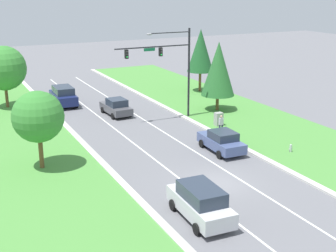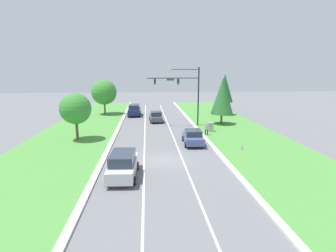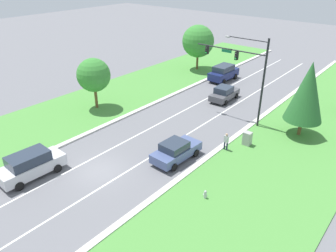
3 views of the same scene
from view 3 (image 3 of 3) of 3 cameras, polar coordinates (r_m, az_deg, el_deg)
name	(u,v)px [view 3 (image 3 of 3)]	position (r m, az deg, el deg)	size (l,w,h in m)	color
ground_plane	(99,170)	(26.84, -11.89, -7.59)	(160.00, 160.00, 0.00)	slate
curb_strip_right	(152,199)	(23.38, -2.83, -12.63)	(0.50, 90.00, 0.15)	beige
curb_strip_left	(58,147)	(30.87, -18.61, -3.42)	(0.50, 90.00, 0.15)	beige
grass_verge_right	(216,236)	(21.12, 8.37, -18.40)	(10.00, 90.00, 0.08)	#4C8E3D
grass_verge_left	(27,130)	(35.07, -23.31, -0.58)	(10.00, 90.00, 0.08)	#4C8E3D
lane_stripe_inner_left	(85,162)	(28.07, -14.24, -6.18)	(0.14, 81.00, 0.01)	white
lane_stripe_inner_right	(115,179)	(25.67, -9.29, -9.11)	(0.14, 81.00, 0.01)	white
traffic_signal_mast	(245,67)	(32.85, 13.18, 10.03)	(7.68, 0.41, 8.75)	black
silver_suv	(31,165)	(27.22, -22.80, -6.22)	(2.34, 5.06, 2.01)	silver
graphite_sedan	(224,93)	(39.48, 9.77, 5.62)	(2.22, 4.48, 1.71)	#4C4C51
slate_blue_sedan	(176,151)	(27.18, 1.39, -4.31)	(2.27, 4.64, 1.72)	#475684
navy_suv	(224,73)	(46.23, 9.65, 9.16)	(2.32, 4.99, 2.13)	navy
utility_cabinet	(247,139)	(30.15, 13.63, -2.19)	(0.70, 0.60, 1.32)	#9E9E99
pedestrian	(226,141)	(28.83, 10.09, -2.60)	(0.40, 0.25, 1.69)	#232842
fire_hydrant	(205,195)	(23.46, 6.49, -11.81)	(0.34, 0.20, 0.70)	#B7B7BC
conifer_near_right_tree	(307,92)	(31.97, 23.10, 5.51)	(3.45, 3.45, 7.19)	brown
oak_near_left_tree	(94,75)	(36.57, -12.83, 8.63)	(3.64, 3.64, 5.69)	brown
oak_far_left_tree	(198,41)	(49.75, 5.26, 14.49)	(4.69, 4.69, 6.63)	brown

